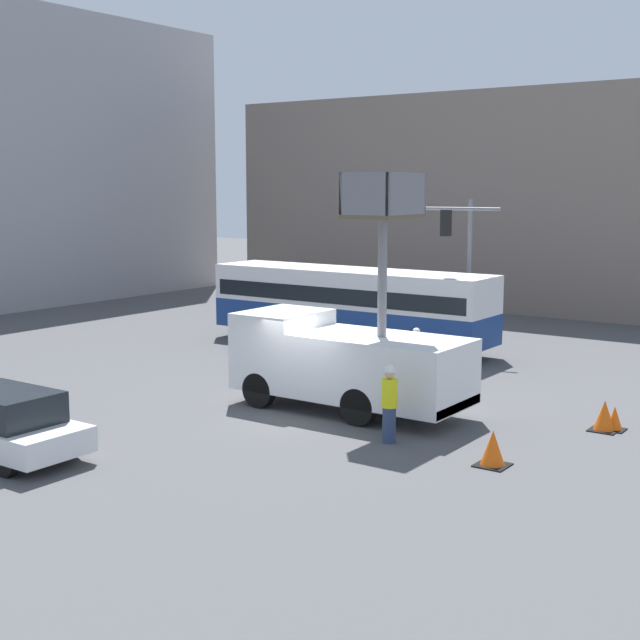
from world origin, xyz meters
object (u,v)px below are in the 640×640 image
at_px(traffic_light_pole, 461,250).
at_px(road_worker_directing, 416,357).
at_px(utility_truck, 346,358).
at_px(road_worker_near_truck, 389,403).
at_px(traffic_cone_near_truck, 604,416).
at_px(traffic_cone_mid_road, 614,419).
at_px(parked_car_curbside, 1,423).
at_px(traffic_cone_far_side, 493,449).
at_px(city_bus, 350,301).

xyz_separation_m(traffic_light_pole, road_worker_directing, (-6.09, -1.58, -2.84)).
height_order(utility_truck, road_worker_near_truck, utility_truck).
xyz_separation_m(traffic_light_pole, traffic_cone_near_truck, (-7.68, -7.84, -3.38)).
bearing_deg(utility_truck, traffic_cone_mid_road, -71.40).
height_order(road_worker_directing, parked_car_curbside, road_worker_directing).
distance_m(road_worker_directing, traffic_cone_near_truck, 6.47).
height_order(traffic_light_pole, traffic_cone_near_truck, traffic_light_pole).
height_order(traffic_cone_mid_road, parked_car_curbside, parked_car_curbside).
relative_size(road_worker_near_truck, parked_car_curbside, 0.43).
height_order(road_worker_near_truck, traffic_cone_far_side, road_worker_near_truck).
bearing_deg(road_worker_directing, utility_truck, -143.92).
xyz_separation_m(road_worker_directing, traffic_cone_near_truck, (-1.59, -6.25, -0.54)).
height_order(traffic_light_pole, parked_car_curbside, traffic_light_pole).
xyz_separation_m(city_bus, parked_car_curbside, (-16.12, -1.20, -0.99)).
distance_m(traffic_light_pole, parked_car_curbside, 18.10).
height_order(traffic_light_pole, traffic_cone_far_side, traffic_light_pole).
distance_m(traffic_light_pole, road_worker_directing, 6.90).
bearing_deg(traffic_cone_near_truck, utility_truck, 107.60).
relative_size(city_bus, traffic_cone_mid_road, 18.65).
distance_m(city_bus, road_worker_directing, 7.10).
height_order(utility_truck, parked_car_curbside, utility_truck).
distance_m(utility_truck, parked_car_curbside, 8.95).
xyz_separation_m(traffic_cone_mid_road, parked_car_curbside, (-10.17, 10.63, 0.49)).
height_order(traffic_light_pole, traffic_cone_mid_road, traffic_light_pole).
distance_m(road_worker_directing, parked_car_curbside, 12.31).
height_order(road_worker_near_truck, traffic_cone_mid_road, road_worker_near_truck).
bearing_deg(utility_truck, road_worker_near_truck, -127.80).
distance_m(utility_truck, traffic_cone_near_truck, 6.79).
relative_size(utility_truck, road_worker_near_truck, 3.45).
xyz_separation_m(city_bus, traffic_light_pole, (1.54, -3.80, 1.99)).
xyz_separation_m(utility_truck, traffic_light_pole, (9.71, 1.45, 2.29)).
xyz_separation_m(utility_truck, traffic_cone_near_truck, (2.03, -6.39, -1.09)).
relative_size(road_worker_near_truck, traffic_cone_near_truck, 2.44).
height_order(utility_truck, city_bus, utility_truck).
bearing_deg(road_worker_directing, parked_car_curbside, -161.67).
relative_size(traffic_light_pole, traffic_cone_near_truck, 7.13).
bearing_deg(traffic_light_pole, road_worker_directing, -165.41).
distance_m(road_worker_near_truck, parked_car_curbside, 8.90).
distance_m(utility_truck, road_worker_near_truck, 3.23).
xyz_separation_m(utility_truck, parked_car_curbside, (-7.95, 4.05, -0.69)).
xyz_separation_m(traffic_cone_mid_road, traffic_cone_far_side, (-4.41, 1.29, 0.09)).
bearing_deg(traffic_light_pole, traffic_cone_far_side, -150.47).
xyz_separation_m(utility_truck, traffic_cone_far_side, (-2.19, -5.29, -1.08)).
relative_size(city_bus, traffic_cone_near_truck, 14.55).
distance_m(traffic_light_pole, traffic_cone_mid_road, 11.52).
xyz_separation_m(utility_truck, road_worker_directing, (3.62, -0.13, -0.55)).
relative_size(city_bus, traffic_light_pole, 2.04).
bearing_deg(traffic_cone_mid_road, traffic_cone_near_truck, 134.08).
bearing_deg(parked_car_curbside, traffic_cone_far_side, -58.35).
xyz_separation_m(road_worker_directing, traffic_cone_mid_road, (-1.40, -6.45, -0.63)).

